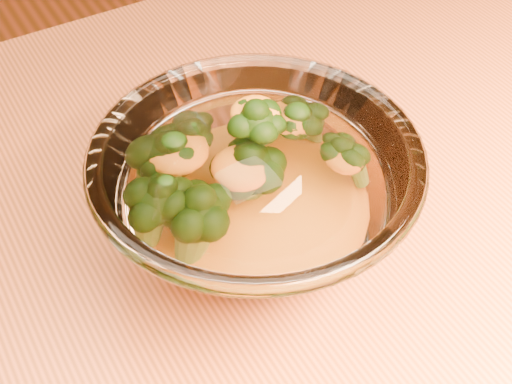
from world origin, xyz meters
TOP-DOWN VIEW (x-y plane):
  - table at (0.00, 0.00)m, footprint 1.20×0.80m
  - glass_bowl at (-0.09, 0.02)m, footprint 0.23×0.23m
  - cheese_sauce at (-0.09, 0.02)m, footprint 0.12×0.12m
  - broccoli_heap at (-0.10, 0.05)m, footprint 0.18×0.12m

SIDE VIEW (x-z plane):
  - table at x=0.00m, z-range 0.28..1.03m
  - cheese_sauce at x=-0.09m, z-range 0.77..0.80m
  - glass_bowl at x=-0.09m, z-range 0.75..0.86m
  - broccoli_heap at x=-0.10m, z-range 0.78..0.86m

